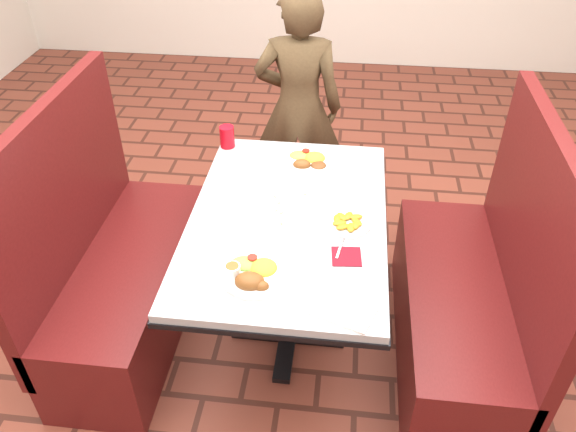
{
  "coord_description": "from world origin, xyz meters",
  "views": [
    {
      "loc": [
        0.21,
        -1.82,
        2.15
      ],
      "look_at": [
        0.0,
        0.0,
        0.75
      ],
      "focal_mm": 35.0,
      "sensor_mm": 36.0,
      "label": 1
    }
  ],
  "objects_px": {
    "booth_bench_left": "(120,275)",
    "diner_person": "(298,108)",
    "booth_bench_right": "(467,304)",
    "red_tumbler": "(227,137)",
    "plantain_plate": "(348,223)",
    "near_dinner_plate": "(253,271)",
    "far_dinner_plate": "(309,159)",
    "dining_table": "(288,234)"
  },
  "relations": [
    {
      "from": "diner_person",
      "to": "red_tumbler",
      "type": "height_order",
      "value": "diner_person"
    },
    {
      "from": "diner_person",
      "to": "near_dinner_plate",
      "type": "height_order",
      "value": "diner_person"
    },
    {
      "from": "near_dinner_plate",
      "to": "dining_table",
      "type": "bearing_deg",
      "value": 77.6
    },
    {
      "from": "diner_person",
      "to": "near_dinner_plate",
      "type": "xyz_separation_m",
      "value": [
        -0.01,
        -1.47,
        0.09
      ]
    },
    {
      "from": "dining_table",
      "to": "far_dinner_plate",
      "type": "xyz_separation_m",
      "value": [
        0.05,
        0.42,
        0.12
      ]
    },
    {
      "from": "red_tumbler",
      "to": "plantain_plate",
      "type": "bearing_deg",
      "value": -42.67
    },
    {
      "from": "diner_person",
      "to": "far_dinner_plate",
      "type": "distance_m",
      "value": 0.7
    },
    {
      "from": "far_dinner_plate",
      "to": "red_tumbler",
      "type": "bearing_deg",
      "value": 165.04
    },
    {
      "from": "near_dinner_plate",
      "to": "red_tumbler",
      "type": "bearing_deg",
      "value": 107.2
    },
    {
      "from": "far_dinner_plate",
      "to": "plantain_plate",
      "type": "xyz_separation_m",
      "value": [
        0.2,
        -0.45,
        -0.01
      ]
    },
    {
      "from": "booth_bench_right",
      "to": "diner_person",
      "type": "xyz_separation_m",
      "value": [
        -0.87,
        1.1,
        0.36
      ]
    },
    {
      "from": "dining_table",
      "to": "booth_bench_right",
      "type": "relative_size",
      "value": 1.01
    },
    {
      "from": "far_dinner_plate",
      "to": "near_dinner_plate",
      "type": "bearing_deg",
      "value": -99.33
    },
    {
      "from": "dining_table",
      "to": "booth_bench_left",
      "type": "height_order",
      "value": "booth_bench_left"
    },
    {
      "from": "near_dinner_plate",
      "to": "far_dinner_plate",
      "type": "distance_m",
      "value": 0.8
    },
    {
      "from": "diner_person",
      "to": "plantain_plate",
      "type": "bearing_deg",
      "value": 104.38
    },
    {
      "from": "booth_bench_right",
      "to": "diner_person",
      "type": "height_order",
      "value": "diner_person"
    },
    {
      "from": "dining_table",
      "to": "far_dinner_plate",
      "type": "distance_m",
      "value": 0.44
    },
    {
      "from": "booth_bench_right",
      "to": "booth_bench_left",
      "type": "bearing_deg",
      "value": 180.0
    },
    {
      "from": "booth_bench_left",
      "to": "diner_person",
      "type": "relative_size",
      "value": 0.87
    },
    {
      "from": "near_dinner_plate",
      "to": "diner_person",
      "type": "bearing_deg",
      "value": 89.52
    },
    {
      "from": "dining_table",
      "to": "booth_bench_left",
      "type": "bearing_deg",
      "value": 180.0
    },
    {
      "from": "dining_table",
      "to": "diner_person",
      "type": "bearing_deg",
      "value": 93.62
    },
    {
      "from": "diner_person",
      "to": "booth_bench_left",
      "type": "bearing_deg",
      "value": 55.29
    },
    {
      "from": "far_dinner_plate",
      "to": "plantain_plate",
      "type": "height_order",
      "value": "far_dinner_plate"
    },
    {
      "from": "near_dinner_plate",
      "to": "far_dinner_plate",
      "type": "height_order",
      "value": "near_dinner_plate"
    },
    {
      "from": "dining_table",
      "to": "near_dinner_plate",
      "type": "xyz_separation_m",
      "value": [
        -0.08,
        -0.37,
        0.12
      ]
    },
    {
      "from": "booth_bench_left",
      "to": "diner_person",
      "type": "distance_m",
      "value": 1.37
    },
    {
      "from": "diner_person",
      "to": "plantain_plate",
      "type": "relative_size",
      "value": 7.55
    },
    {
      "from": "dining_table",
      "to": "near_dinner_plate",
      "type": "relative_size",
      "value": 4.9
    },
    {
      "from": "red_tumbler",
      "to": "dining_table",
      "type": "bearing_deg",
      "value": -55.58
    },
    {
      "from": "diner_person",
      "to": "near_dinner_plate",
      "type": "relative_size",
      "value": 5.57
    },
    {
      "from": "red_tumbler",
      "to": "far_dinner_plate",
      "type": "bearing_deg",
      "value": -14.96
    },
    {
      "from": "booth_bench_right",
      "to": "red_tumbler",
      "type": "bearing_deg",
      "value": 155.6
    },
    {
      "from": "plantain_plate",
      "to": "far_dinner_plate",
      "type": "bearing_deg",
      "value": 113.76
    },
    {
      "from": "dining_table",
      "to": "booth_bench_right",
      "type": "xyz_separation_m",
      "value": [
        0.8,
        0.0,
        -0.32
      ]
    },
    {
      "from": "dining_table",
      "to": "red_tumbler",
      "type": "distance_m",
      "value": 0.65
    },
    {
      "from": "dining_table",
      "to": "booth_bench_left",
      "type": "xyz_separation_m",
      "value": [
        -0.8,
        0.0,
        -0.32
      ]
    },
    {
      "from": "dining_table",
      "to": "booth_bench_right",
      "type": "distance_m",
      "value": 0.86
    },
    {
      "from": "dining_table",
      "to": "far_dinner_plate",
      "type": "bearing_deg",
      "value": 83.46
    },
    {
      "from": "dining_table",
      "to": "plantain_plate",
      "type": "xyz_separation_m",
      "value": [
        0.25,
        -0.03,
        0.11
      ]
    },
    {
      "from": "dining_table",
      "to": "diner_person",
      "type": "height_order",
      "value": "diner_person"
    }
  ]
}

